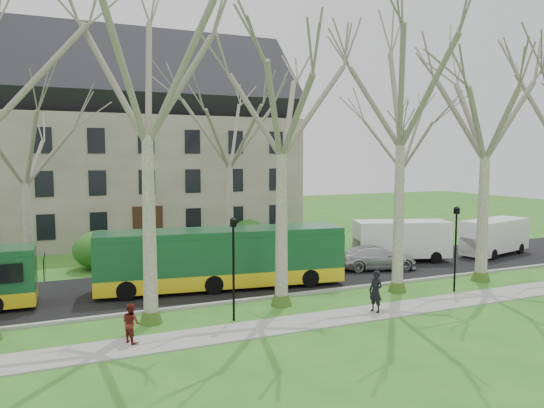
{
  "coord_description": "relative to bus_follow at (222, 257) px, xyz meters",
  "views": [
    {
      "loc": [
        -13.34,
        -21.63,
        6.95
      ],
      "look_at": [
        -2.47,
        3.0,
        4.48
      ],
      "focal_mm": 35.0,
      "sensor_mm": 36.0,
      "label": 1
    }
  ],
  "objects": [
    {
      "name": "tree_row_far",
      "position": [
        3.42,
        6.66,
        4.35
      ],
      "size": [
        33.0,
        7.0,
        12.0
      ],
      "color": "gray",
      "rests_on": "ground"
    },
    {
      "name": "sidewalk",
      "position": [
        4.75,
        -6.84,
        -1.62
      ],
      "size": [
        70.0,
        2.0,
        0.06
      ],
      "primitive_type": "cube",
      "color": "gray",
      "rests_on": "ground"
    },
    {
      "name": "pedestrian_b",
      "position": [
        -5.66,
        -6.46,
        -0.86
      ],
      "size": [
        0.82,
        0.89,
        1.47
      ],
      "primitive_type": "imported",
      "rotation": [
        0.0,
        0.0,
        2.04
      ],
      "color": "maroon",
      "rests_on": "sidewalk"
    },
    {
      "name": "bus_follow",
      "position": [
        0.0,
        0.0,
        0.0
      ],
      "size": [
        12.99,
        4.33,
        3.19
      ],
      "primitive_type": null,
      "rotation": [
        0.0,
        0.0,
        -0.13
      ],
      "color": "#164F2A",
      "rests_on": "road"
    },
    {
      "name": "curb",
      "position": [
        4.75,
        -2.84,
        -1.58
      ],
      "size": [
        80.0,
        0.25,
        0.14
      ],
      "primitive_type": "cube",
      "color": "#A5A39E",
      "rests_on": "ground"
    },
    {
      "name": "sedan",
      "position": [
        10.02,
        0.5,
        -0.89
      ],
      "size": [
        5.19,
        3.19,
        1.4
      ],
      "primitive_type": "imported",
      "rotation": [
        0.0,
        0.0,
        1.3
      ],
      "color": "#AEAEB3",
      "rests_on": "road"
    },
    {
      "name": "van_b",
      "position": [
        20.35,
        1.16,
        -0.36
      ],
      "size": [
        5.98,
        3.4,
        2.46
      ],
      "primitive_type": null,
      "rotation": [
        0.0,
        0.0,
        0.25
      ],
      "color": "white",
      "rests_on": "road"
    },
    {
      "name": "ground",
      "position": [
        4.75,
        -4.34,
        -1.65
      ],
      "size": [
        120.0,
        120.0,
        0.0
      ],
      "primitive_type": "plane",
      "color": "#2F6B1E",
      "rests_on": "ground"
    },
    {
      "name": "lamp_row",
      "position": [
        4.75,
        -5.34,
        0.92
      ],
      "size": [
        36.22,
        0.22,
        4.3
      ],
      "color": "black",
      "rests_on": "ground"
    },
    {
      "name": "hedges",
      "position": [
        0.09,
        9.66,
        -0.65
      ],
      "size": [
        30.6,
        8.6,
        2.0
      ],
      "color": "#19591C",
      "rests_on": "ground"
    },
    {
      "name": "road",
      "position": [
        4.75,
        1.16,
        -1.62
      ],
      "size": [
        80.0,
        8.0,
        0.06
      ],
      "primitive_type": "cube",
      "color": "black",
      "rests_on": "ground"
    },
    {
      "name": "building",
      "position": [
        -1.25,
        19.66,
        6.41
      ],
      "size": [
        26.5,
        12.2,
        16.0
      ],
      "color": "gray",
      "rests_on": "ground"
    },
    {
      "name": "pedestrian_a",
      "position": [
        4.84,
        -6.89,
        -0.67
      ],
      "size": [
        0.61,
        0.77,
        1.85
      ],
      "primitive_type": "imported",
      "rotation": [
        0.0,
        0.0,
        -1.29
      ],
      "color": "black",
      "rests_on": "sidewalk"
    },
    {
      "name": "tree_row_verge",
      "position": [
        4.75,
        -4.04,
        5.35
      ],
      "size": [
        49.0,
        7.0,
        14.0
      ],
      "color": "gray",
      "rests_on": "ground"
    },
    {
      "name": "van_a",
      "position": [
        13.03,
        1.98,
        -0.28
      ],
      "size": [
        6.41,
        4.0,
        2.63
      ],
      "primitive_type": null,
      "rotation": [
        0.0,
        0.0,
        -0.32
      ],
      "color": "white",
      "rests_on": "road"
    }
  ]
}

